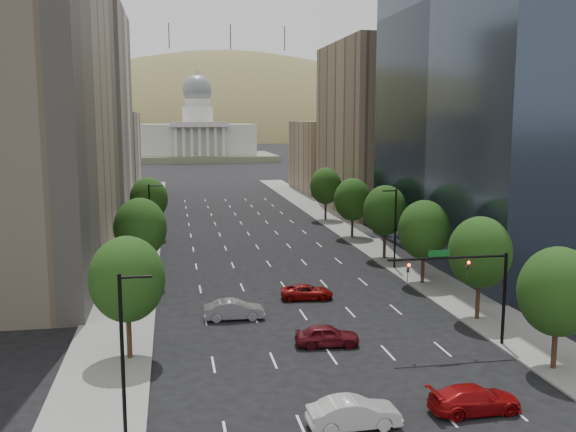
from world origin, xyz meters
TOP-DOWN VIEW (x-y plane):
  - sidewalk_left at (-15.50, 60.00)m, footprint 6.00×200.00m
  - sidewalk_right at (15.50, 60.00)m, footprint 6.00×200.00m
  - midrise_cream_left at (-25.00, 103.00)m, footprint 14.00×30.00m
  - filler_left at (-25.00, 136.00)m, footprint 14.00×26.00m
  - parking_tan_right at (25.00, 100.00)m, footprint 14.00×30.00m
  - filler_right at (25.00, 133.00)m, footprint 14.00×26.00m
  - tree_right_0 at (14.00, 25.00)m, footprint 5.20×5.20m
  - tree_right_1 at (14.00, 36.00)m, footprint 5.20×5.20m
  - tree_right_2 at (14.00, 48.00)m, footprint 5.20×5.20m
  - tree_right_3 at (14.00, 60.00)m, footprint 5.20×5.20m
  - tree_right_4 at (14.00, 74.00)m, footprint 5.20×5.20m
  - tree_right_5 at (14.00, 90.00)m, footprint 5.20×5.20m
  - tree_left_0 at (-14.00, 32.00)m, footprint 5.20×5.20m
  - tree_left_1 at (-14.00, 52.00)m, footprint 5.20×5.20m
  - tree_left_2 at (-14.00, 78.00)m, footprint 5.20×5.20m
  - streetlight_rn at (13.44, 55.00)m, footprint 1.70×0.20m
  - streetlight_ls at (-13.44, 20.00)m, footprint 1.70×0.20m
  - streetlight_ln at (-13.44, 65.00)m, footprint 1.70×0.20m
  - traffic_signal at (10.53, 30.00)m, footprint 9.12×0.40m
  - capitol at (0.00, 249.71)m, footprint 60.00×40.00m
  - foothills at (34.67, 599.39)m, footprint 720.00×413.00m
  - car_white at (-1.39, 19.50)m, footprint 5.13×1.92m
  - car_red_near at (5.93, 20.09)m, footprint 5.45×2.34m
  - car_maroon at (0.19, 32.17)m, footprint 4.91×2.34m
  - car_silver at (-5.94, 39.79)m, footprint 5.05×1.82m
  - car_red_far at (1.31, 44.73)m, footprint 5.06×2.71m

SIDE VIEW (x-z plane):
  - foothills at x=34.67m, z-range -169.28..93.72m
  - sidewalk_left at x=-15.50m, z-range 0.00..0.15m
  - sidewalk_right at x=15.50m, z-range 0.00..0.15m
  - car_red_far at x=1.31m, z-range 0.00..1.35m
  - car_red_near at x=5.93m, z-range 0.00..1.56m
  - car_maroon at x=0.19m, z-range 0.00..1.62m
  - car_silver at x=-5.94m, z-range 0.00..1.66m
  - car_white at x=-1.39m, z-range 0.00..1.67m
  - streetlight_rn at x=13.44m, z-range 0.34..9.34m
  - streetlight_ls at x=-13.44m, z-range 0.34..9.34m
  - streetlight_ln at x=-13.44m, z-range 0.34..9.34m
  - traffic_signal at x=10.53m, z-range 1.49..8.86m
  - tree_right_0 at x=14.00m, z-range 1.19..9.58m
  - tree_right_4 at x=14.00m, z-range 1.23..9.69m
  - tree_right_2 at x=14.00m, z-range 1.30..9.91m
  - tree_left_2 at x=-14.00m, z-range 1.34..10.02m
  - tree_right_1 at x=14.00m, z-range 1.37..10.12m
  - tree_right_5 at x=14.00m, z-range 1.37..10.12m
  - tree_left_0 at x=-14.00m, z-range 1.37..10.12m
  - tree_right_3 at x=14.00m, z-range 1.44..10.34m
  - tree_left_1 at x=-14.00m, z-range 1.48..10.45m
  - filler_right at x=25.00m, z-range 0.00..16.00m
  - capitol at x=0.00m, z-range -9.02..26.18m
  - filler_left at x=-25.00m, z-range 0.00..18.00m
  - parking_tan_right at x=25.00m, z-range 0.00..30.00m
  - midrise_cream_left at x=-25.00m, z-range 0.00..35.00m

